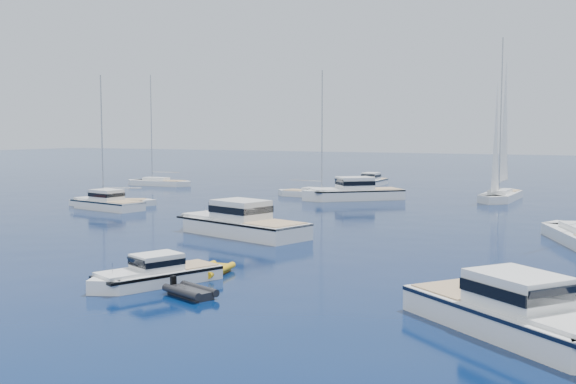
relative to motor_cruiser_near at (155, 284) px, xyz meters
name	(u,v)px	position (x,y,z in m)	size (l,w,h in m)	color
ground	(103,272)	(-4.48, 1.19, 0.00)	(400.00, 400.00, 0.00)	#071C48
motor_cruiser_near	(155,284)	(0.00, 0.00, 0.00)	(2.29, 7.48, 1.96)	silver
motor_cruiser_right	(521,336)	(17.60, -0.47, 0.00)	(3.47, 11.33, 2.97)	silver
motor_cruiser_centre	(239,235)	(-4.98, 15.96, 0.00)	(3.84, 12.55, 3.30)	silver
motor_cruiser_far_l	(106,209)	(-25.16, 23.94, 0.00)	(2.88, 9.43, 2.47)	silver
motor_cruiser_distant	(353,200)	(-7.38, 43.79, 0.00)	(3.75, 12.24, 3.21)	white
motor_cruiser_horizon	(371,186)	(-12.65, 63.17, 0.00)	(2.68, 8.75, 2.30)	silver
sailboat_mid_l	(113,206)	(-26.82, 26.77, 0.00)	(2.43, 9.34, 13.73)	white
sailboat_centre	(314,197)	(-12.56, 44.65, 0.00)	(2.65, 10.19, 14.99)	silver
sailboat_sails_r	(501,200)	(7.24, 51.10, 0.00)	(3.22, 12.39, 18.21)	silver
sailboat_far_l	(159,185)	(-38.90, 49.54, 0.00)	(2.82, 10.83, 15.92)	white
tender_yellow	(211,275)	(1.18, 3.27, 0.00)	(1.78, 3.15, 0.95)	#D19B0C
tender_grey_near	(190,297)	(3.05, -1.21, 0.00)	(1.61, 2.78, 0.95)	black
tender_grey_far	(381,197)	(-5.44, 47.56, 0.00)	(2.32, 4.37, 0.95)	black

